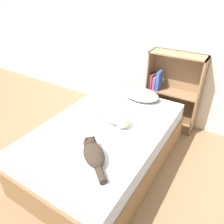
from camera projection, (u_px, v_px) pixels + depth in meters
ground_plane at (106, 162)px, 2.64m from camera, size 8.00×8.00×0.00m
wall_back at (159, 34)px, 2.95m from camera, size 8.00×0.06×2.50m
bed at (105, 145)px, 2.50m from camera, size 1.22×1.88×0.54m
pillow at (141, 95)px, 2.83m from camera, size 0.48×0.31×0.13m
cat_light at (114, 118)px, 2.35m from camera, size 0.53×0.20×0.17m
cat_dark at (93, 153)px, 1.91m from camera, size 0.44×0.39×0.15m
bookshelf at (172, 90)px, 3.07m from camera, size 0.73×0.26×1.09m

